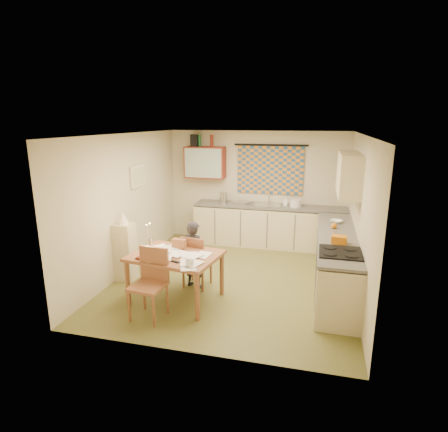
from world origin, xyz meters
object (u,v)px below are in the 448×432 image
(shelf_stand, at_px, (125,252))
(person, at_px, (194,255))
(counter_right, at_px, (336,262))
(stove, at_px, (338,283))
(dining_table, at_px, (176,277))
(counter_back, at_px, (269,226))
(chair_far, at_px, (197,271))

(shelf_stand, bearing_deg, person, 0.06)
(counter_right, bearing_deg, person, -166.71)
(stove, bearing_deg, person, 171.61)
(dining_table, relative_size, person, 1.25)
(counter_back, distance_m, stove, 3.07)
(chair_far, bearing_deg, dining_table, 80.27)
(stove, bearing_deg, dining_table, -175.65)
(dining_table, height_order, shelf_stand, shelf_stand)
(stove, relative_size, shelf_stand, 0.93)
(counter_back, distance_m, chair_far, 2.57)
(chair_far, bearing_deg, person, 33.61)
(stove, xyz_separation_m, dining_table, (-2.40, -0.18, -0.09))
(chair_far, xyz_separation_m, person, (-0.04, -0.02, 0.29))
(counter_back, xyz_separation_m, shelf_stand, (-2.18, -2.42, 0.05))
(counter_back, bearing_deg, stove, -63.84)
(chair_far, bearing_deg, counter_back, -103.58)
(counter_right, relative_size, chair_far, 3.28)
(dining_table, xyz_separation_m, person, (0.12, 0.52, 0.19))
(counter_right, height_order, dining_table, counter_right)
(counter_right, height_order, chair_far, counter_right)
(counter_right, bearing_deg, stove, -90.00)
(counter_right, relative_size, dining_table, 2.07)
(dining_table, bearing_deg, counter_back, 79.24)
(person, bearing_deg, counter_right, -148.67)
(counter_back, bearing_deg, counter_right, -54.27)
(counter_right, bearing_deg, chair_far, -166.97)
(stove, distance_m, dining_table, 2.41)
(counter_back, xyz_separation_m, counter_right, (1.36, -1.88, -0.00))
(chair_far, xyz_separation_m, shelf_stand, (-1.30, -0.02, 0.22))
(counter_right, relative_size, stove, 3.14)
(counter_back, xyz_separation_m, chair_far, (-0.88, -2.40, -0.17))
(counter_back, bearing_deg, chair_far, -110.20)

